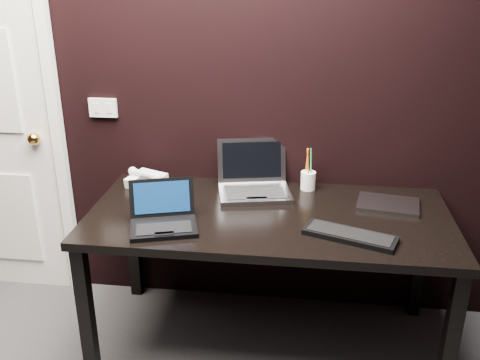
# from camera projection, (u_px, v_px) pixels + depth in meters

# --- Properties ---
(wall_back) EXTENTS (4.00, 0.00, 4.00)m
(wall_back) POSITION_uv_depth(u_px,v_px,m) (218.00, 76.00, 2.70)
(wall_back) COLOR black
(wall_back) RESTS_ON ground
(wall_switch) EXTENTS (0.15, 0.02, 0.10)m
(wall_switch) POSITION_uv_depth(u_px,v_px,m) (103.00, 108.00, 2.83)
(wall_switch) COLOR silver
(wall_switch) RESTS_ON wall_back
(desk) EXTENTS (1.70, 0.80, 0.74)m
(desk) POSITION_uv_depth(u_px,v_px,m) (269.00, 228.00, 2.54)
(desk) COLOR black
(desk) RESTS_ON ground
(netbook) EXTENTS (0.35, 0.33, 0.19)m
(netbook) POSITION_uv_depth(u_px,v_px,m) (163.00, 219.00, 2.37)
(netbook) COLOR black
(netbook) RESTS_ON desk
(silver_laptop) EXTENTS (0.42, 0.39, 0.25)m
(silver_laptop) POSITION_uv_depth(u_px,v_px,m) (254.00, 184.00, 2.73)
(silver_laptop) COLOR #9D9DA2
(silver_laptop) RESTS_ON desk
(ext_keyboard) EXTENTS (0.42, 0.26, 0.03)m
(ext_keyboard) POSITION_uv_depth(u_px,v_px,m) (350.00, 235.00, 2.29)
(ext_keyboard) COLOR black
(ext_keyboard) RESTS_ON desk
(closed_laptop) EXTENTS (0.32, 0.25, 0.02)m
(closed_laptop) POSITION_uv_depth(u_px,v_px,m) (388.00, 204.00, 2.58)
(closed_laptop) COLOR #95959A
(closed_laptop) RESTS_ON desk
(desk_phone) EXTENTS (0.22, 0.22, 0.10)m
(desk_phone) POSITION_uv_depth(u_px,v_px,m) (146.00, 180.00, 2.80)
(desk_phone) COLOR silver
(desk_phone) RESTS_ON desk
(mobile_phone) EXTENTS (0.06, 0.05, 0.09)m
(mobile_phone) POSITION_uv_depth(u_px,v_px,m) (143.00, 193.00, 2.64)
(mobile_phone) COLOR black
(mobile_phone) RESTS_ON desk
(pen_cup) EXTENTS (0.08, 0.08, 0.22)m
(pen_cup) POSITION_uv_depth(u_px,v_px,m) (308.00, 180.00, 2.76)
(pen_cup) COLOR white
(pen_cup) RESTS_ON desk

